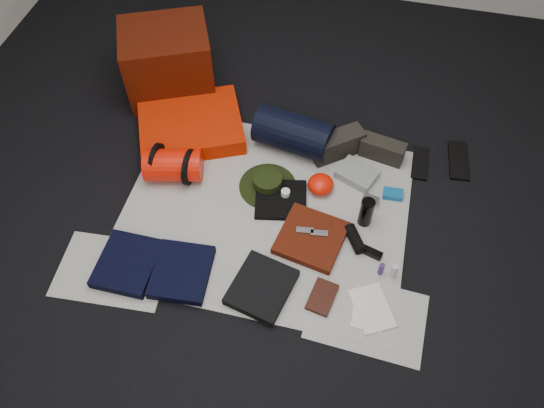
% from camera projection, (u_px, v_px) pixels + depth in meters
% --- Properties ---
extents(floor, '(4.50, 4.50, 0.02)m').
position_uv_depth(floor, '(265.00, 213.00, 3.04)').
color(floor, black).
rests_on(floor, ground).
extents(newspaper_mat, '(1.60, 1.30, 0.01)m').
position_uv_depth(newspaper_mat, '(265.00, 212.00, 3.03)').
color(newspaper_mat, silver).
rests_on(newspaper_mat, floor).
extents(newspaper_sheet_front_left, '(0.61, 0.44, 0.00)m').
position_uv_depth(newspaper_sheet_front_left, '(113.00, 270.00, 2.82)').
color(newspaper_sheet_front_left, silver).
rests_on(newspaper_sheet_front_left, floor).
extents(newspaper_sheet_front_right, '(0.60, 0.43, 0.00)m').
position_uv_depth(newspaper_sheet_front_right, '(367.00, 316.00, 2.66)').
color(newspaper_sheet_front_right, silver).
rests_on(newspaper_sheet_front_right, floor).
extents(red_cabinet, '(0.69, 0.64, 0.46)m').
position_uv_depth(red_cabinet, '(168.00, 62.00, 3.45)').
color(red_cabinet, '#4C1205').
rests_on(red_cabinet, floor).
extents(sleeping_pad, '(0.79, 0.73, 0.11)m').
position_uv_depth(sleeping_pad, '(191.00, 125.00, 3.34)').
color(sleeping_pad, red).
rests_on(sleeping_pad, newspaper_mat).
extents(stuff_sack, '(0.37, 0.27, 0.19)m').
position_uv_depth(stuff_sack, '(173.00, 165.00, 3.10)').
color(stuff_sack, red).
rests_on(stuff_sack, newspaper_mat).
extents(sack_strap_left, '(0.02, 0.22, 0.22)m').
position_uv_depth(sack_strap_left, '(157.00, 161.00, 3.11)').
color(sack_strap_left, black).
rests_on(sack_strap_left, newspaper_mat).
extents(sack_strap_right, '(0.03, 0.22, 0.22)m').
position_uv_depth(sack_strap_right, '(189.00, 167.00, 3.08)').
color(sack_strap_right, black).
rests_on(sack_strap_right, newspaper_mat).
extents(navy_duffel, '(0.50, 0.32, 0.24)m').
position_uv_depth(navy_duffel, '(293.00, 133.00, 3.22)').
color(navy_duffel, black).
rests_on(navy_duffel, newspaper_mat).
extents(boonie_brim, '(0.44, 0.44, 0.01)m').
position_uv_depth(boonie_brim, '(268.00, 186.00, 3.13)').
color(boonie_brim, black).
rests_on(boonie_brim, newspaper_mat).
extents(boonie_crown, '(0.17, 0.17, 0.07)m').
position_uv_depth(boonie_crown, '(268.00, 182.00, 3.10)').
color(boonie_crown, black).
rests_on(boonie_crown, boonie_brim).
extents(hiking_boot_left, '(0.33, 0.29, 0.16)m').
position_uv_depth(hiking_boot_left, '(337.00, 145.00, 3.22)').
color(hiking_boot_left, black).
rests_on(hiking_boot_left, newspaper_mat).
extents(hiking_boot_right, '(0.28, 0.15, 0.13)m').
position_uv_depth(hiking_boot_right, '(383.00, 150.00, 3.21)').
color(hiking_boot_right, black).
rests_on(hiking_boot_right, newspaper_mat).
extents(flip_flop_left, '(0.10, 0.26, 0.01)m').
position_uv_depth(flip_flop_left, '(420.00, 163.00, 3.24)').
color(flip_flop_left, black).
rests_on(flip_flop_left, floor).
extents(flip_flop_right, '(0.14, 0.32, 0.02)m').
position_uv_depth(flip_flop_right, '(458.00, 160.00, 3.25)').
color(flip_flop_right, black).
rests_on(flip_flop_right, floor).
extents(trousers_navy_a, '(0.30, 0.34, 0.05)m').
position_uv_depth(trousers_navy_a, '(128.00, 263.00, 2.80)').
color(trousers_navy_a, black).
rests_on(trousers_navy_a, newspaper_mat).
extents(trousers_navy_b, '(0.32, 0.35, 0.05)m').
position_uv_depth(trousers_navy_b, '(182.00, 272.00, 2.78)').
color(trousers_navy_b, black).
rests_on(trousers_navy_b, newspaper_mat).
extents(trousers_charcoal, '(0.35, 0.38, 0.05)m').
position_uv_depth(trousers_charcoal, '(262.00, 287.00, 2.73)').
color(trousers_charcoal, black).
rests_on(trousers_charcoal, newspaper_mat).
extents(black_tshirt, '(0.34, 0.32, 0.03)m').
position_uv_depth(black_tshirt, '(281.00, 200.00, 3.06)').
color(black_tshirt, black).
rests_on(black_tshirt, newspaper_mat).
extents(red_shirt, '(0.39, 0.39, 0.05)m').
position_uv_depth(red_shirt, '(311.00, 238.00, 2.90)').
color(red_shirt, '#4E1608').
rests_on(red_shirt, newspaper_mat).
extents(orange_stuff_sack, '(0.19, 0.19, 0.10)m').
position_uv_depth(orange_stuff_sack, '(321.00, 184.00, 3.08)').
color(orange_stuff_sack, red).
rests_on(orange_stuff_sack, newspaper_mat).
extents(first_aid_pouch, '(0.27, 0.24, 0.06)m').
position_uv_depth(first_aid_pouch, '(357.00, 174.00, 3.15)').
color(first_aid_pouch, gray).
rests_on(first_aid_pouch, newspaper_mat).
extents(water_bottle, '(0.10, 0.10, 0.19)m').
position_uv_depth(water_bottle, '(366.00, 212.00, 2.91)').
color(water_bottle, black).
rests_on(water_bottle, newspaper_mat).
extents(speaker, '(0.14, 0.18, 0.06)m').
position_uv_depth(speaker, '(355.00, 239.00, 2.89)').
color(speaker, black).
rests_on(speaker, newspaper_mat).
extents(compact_camera, '(0.10, 0.07, 0.04)m').
position_uv_depth(compact_camera, '(370.00, 200.00, 3.05)').
color(compact_camera, '#A3A3A7').
rests_on(compact_camera, newspaper_mat).
extents(cyan_case, '(0.12, 0.08, 0.04)m').
position_uv_depth(cyan_case, '(393.00, 194.00, 3.08)').
color(cyan_case, '#0F5D96').
rests_on(cyan_case, newspaper_mat).
extents(toiletry_purple, '(0.03, 0.03, 0.08)m').
position_uv_depth(toiletry_purple, '(381.00, 269.00, 2.77)').
color(toiletry_purple, '#41226E').
rests_on(toiletry_purple, newspaper_mat).
extents(toiletry_clear, '(0.04, 0.04, 0.10)m').
position_uv_depth(toiletry_clear, '(394.00, 271.00, 2.75)').
color(toiletry_clear, '#B7BDB7').
rests_on(toiletry_clear, newspaper_mat).
extents(paperback_book, '(0.15, 0.20, 0.03)m').
position_uv_depth(paperback_book, '(322.00, 297.00, 2.71)').
color(paperback_book, black).
rests_on(paperback_book, newspaper_mat).
extents(map_booklet, '(0.27, 0.30, 0.01)m').
position_uv_depth(map_booklet, '(372.00, 308.00, 2.68)').
color(map_booklet, silver).
rests_on(map_booklet, newspaper_mat).
extents(map_printout, '(0.15, 0.20, 0.01)m').
position_uv_depth(map_printout, '(368.00, 312.00, 2.67)').
color(map_printout, silver).
rests_on(map_printout, newspaper_mat).
extents(sunglasses, '(0.12, 0.07, 0.03)m').
position_uv_depth(sunglasses, '(372.00, 253.00, 2.86)').
color(sunglasses, black).
rests_on(sunglasses, newspaper_mat).
extents(key_cluster, '(0.07, 0.07, 0.01)m').
position_uv_depth(key_cluster, '(126.00, 281.00, 2.77)').
color(key_cluster, '#A3A3A7').
rests_on(key_cluster, newspaper_mat).
extents(tape_roll, '(0.05, 0.05, 0.04)m').
position_uv_depth(tape_roll, '(286.00, 193.00, 3.05)').
color(tape_roll, silver).
rests_on(tape_roll, black_tshirt).
extents(energy_bar_a, '(0.10, 0.05, 0.01)m').
position_uv_depth(energy_bar_a, '(305.00, 230.00, 2.89)').
color(energy_bar_a, '#A3A3A7').
rests_on(energy_bar_a, red_shirt).
extents(energy_bar_b, '(0.10, 0.05, 0.01)m').
position_uv_depth(energy_bar_b, '(319.00, 233.00, 2.88)').
color(energy_bar_b, '#A3A3A7').
rests_on(energy_bar_b, red_shirt).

